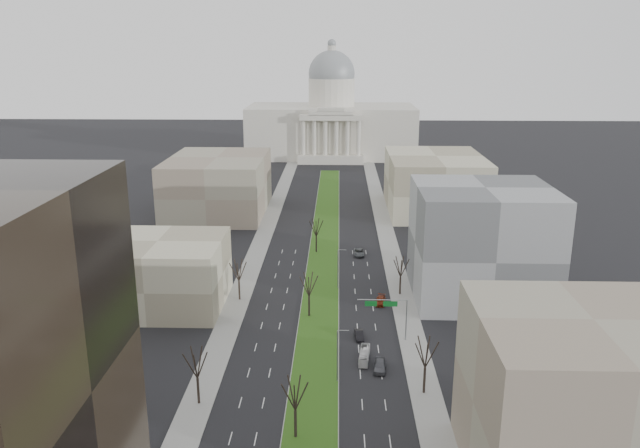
% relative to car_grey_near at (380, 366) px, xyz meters
% --- Properties ---
extents(ground, '(600.00, 600.00, 0.00)m').
position_rel_car_grey_near_xyz_m(ground, '(-10.80, 61.00, -0.84)').
color(ground, black).
rests_on(ground, ground).
extents(median, '(8.00, 222.03, 0.20)m').
position_rel_car_grey_near_xyz_m(median, '(-10.80, 59.99, -0.74)').
color(median, '#999993').
rests_on(median, ground).
extents(sidewalk_left, '(5.00, 330.00, 0.15)m').
position_rel_car_grey_near_xyz_m(sidewalk_left, '(-28.30, 36.00, -0.76)').
color(sidewalk_left, gray).
rests_on(sidewalk_left, ground).
extents(sidewalk_right, '(5.00, 330.00, 0.15)m').
position_rel_car_grey_near_xyz_m(sidewalk_right, '(6.70, 36.00, -0.76)').
color(sidewalk_right, gray).
rests_on(sidewalk_right, ground).
extents(capitol, '(80.00, 46.00, 55.00)m').
position_rel_car_grey_near_xyz_m(capitol, '(-10.80, 210.59, 15.47)').
color(capitol, beige).
rests_on(capitol, ground).
extents(building_beige_left, '(26.00, 22.00, 14.00)m').
position_rel_car_grey_near_xyz_m(building_beige_left, '(-43.80, 26.00, 6.16)').
color(building_beige_left, tan).
rests_on(building_beige_left, ground).
extents(building_tan_right, '(26.00, 24.00, 22.00)m').
position_rel_car_grey_near_xyz_m(building_tan_right, '(22.20, -27.00, 10.16)').
color(building_tan_right, gray).
rests_on(building_tan_right, ground).
extents(building_grey_right, '(28.00, 26.00, 24.00)m').
position_rel_car_grey_near_xyz_m(building_grey_right, '(23.20, 33.00, 11.16)').
color(building_grey_right, slate).
rests_on(building_grey_right, ground).
extents(building_far_left, '(30.00, 40.00, 18.00)m').
position_rel_car_grey_near_xyz_m(building_far_left, '(-45.80, 101.00, 8.16)').
color(building_far_left, gray).
rests_on(building_far_left, ground).
extents(building_far_right, '(30.00, 40.00, 18.00)m').
position_rel_car_grey_near_xyz_m(building_far_right, '(24.20, 106.00, 8.16)').
color(building_far_right, tan).
rests_on(building_far_right, ground).
extents(tree_left_mid, '(5.40, 5.40, 9.72)m').
position_rel_car_grey_near_xyz_m(tree_left_mid, '(-28.00, -11.00, 6.16)').
color(tree_left_mid, black).
rests_on(tree_left_mid, ground).
extents(tree_left_far, '(5.28, 5.28, 9.50)m').
position_rel_car_grey_near_xyz_m(tree_left_far, '(-28.00, 29.00, 6.00)').
color(tree_left_far, black).
rests_on(tree_left_far, ground).
extents(tree_right_mid, '(5.52, 5.52, 9.94)m').
position_rel_car_grey_near_xyz_m(tree_right_mid, '(6.40, -7.00, 6.32)').
color(tree_right_mid, black).
rests_on(tree_right_mid, ground).
extents(tree_right_far, '(5.04, 5.04, 9.07)m').
position_rel_car_grey_near_xyz_m(tree_right_far, '(6.40, 33.00, 5.69)').
color(tree_right_far, black).
rests_on(tree_right_far, ground).
extents(tree_median_a, '(5.40, 5.40, 9.72)m').
position_rel_car_grey_near_xyz_m(tree_median_a, '(-12.80, -19.00, 6.16)').
color(tree_median_a, black).
rests_on(tree_median_a, ground).
extents(tree_median_b, '(5.40, 5.40, 9.72)m').
position_rel_car_grey_near_xyz_m(tree_median_b, '(-12.80, 21.00, 6.16)').
color(tree_median_b, black).
rests_on(tree_median_b, ground).
extents(tree_median_c, '(5.40, 5.40, 9.72)m').
position_rel_car_grey_near_xyz_m(tree_median_c, '(-12.80, 61.00, 6.16)').
color(tree_median_c, black).
rests_on(tree_median_c, ground).
extents(streetlamp_median_b, '(1.90, 0.20, 9.16)m').
position_rel_car_grey_near_xyz_m(streetlamp_median_b, '(-7.04, -4.00, 3.97)').
color(streetlamp_median_b, gray).
rests_on(streetlamp_median_b, ground).
extents(streetlamp_median_c, '(1.90, 0.20, 9.16)m').
position_rel_car_grey_near_xyz_m(streetlamp_median_c, '(-7.04, 36.00, 3.97)').
color(streetlamp_median_c, gray).
rests_on(streetlamp_median_c, ground).
extents(mast_arm_signs, '(9.12, 0.24, 8.09)m').
position_rel_car_grey_near_xyz_m(mast_arm_signs, '(2.69, 11.03, 5.27)').
color(mast_arm_signs, gray).
rests_on(mast_arm_signs, ground).
extents(car_grey_near, '(2.46, 5.10, 1.68)m').
position_rel_car_grey_near_xyz_m(car_grey_near, '(0.00, 0.00, 0.00)').
color(car_grey_near, '#4F5056').
rests_on(car_grey_near, ground).
extents(car_black, '(1.82, 4.37, 1.41)m').
position_rel_car_grey_near_xyz_m(car_black, '(-3.10, 11.60, -0.14)').
color(car_black, black).
rests_on(car_black, ground).
extents(car_red, '(2.72, 5.02, 1.38)m').
position_rel_car_grey_near_xyz_m(car_red, '(1.87, 27.86, -0.15)').
color(car_red, maroon).
rests_on(car_red, ground).
extents(car_grey_far, '(2.57, 5.54, 1.54)m').
position_rel_car_grey_near_xyz_m(car_grey_far, '(-1.70, 59.08, -0.07)').
color(car_grey_far, '#4F5357').
rests_on(car_grey_far, ground).
extents(box_van, '(2.27, 6.77, 1.85)m').
position_rel_car_grey_near_xyz_m(box_van, '(-2.46, 3.34, 0.09)').
color(box_van, white).
rests_on(box_van, ground).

